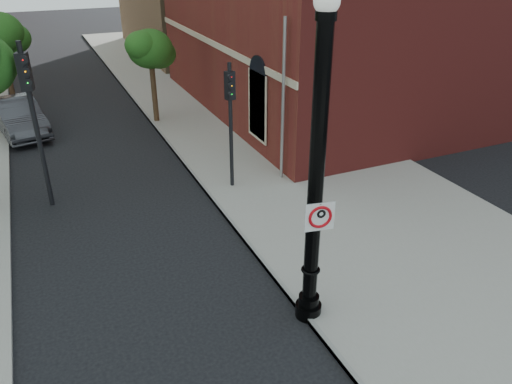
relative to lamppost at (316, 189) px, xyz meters
name	(u,v)px	position (x,y,z in m)	size (l,w,h in m)	color
ground	(219,343)	(-2.15, -0.01, -3.21)	(120.00, 120.00, 0.00)	black
sidewalk_right	(271,142)	(3.85, 9.99, -3.15)	(8.00, 60.00, 0.12)	gray
curb_edge	(179,157)	(-0.10, 9.99, -3.14)	(0.10, 60.00, 0.14)	gray
lamppost	(316,189)	(0.00, 0.00, 0.00)	(0.59, 0.59, 6.95)	black
no_parking_sign	(320,217)	(0.03, -0.18, -0.54)	(0.63, 0.15, 0.63)	white
parked_car	(19,117)	(-5.63, 15.54, -2.44)	(1.63, 4.66, 1.54)	#2F2F34
traffic_signal_left	(31,100)	(-4.91, 8.00, 0.25)	(0.39, 0.45, 5.13)	black
traffic_signal_right	(230,107)	(0.82, 6.72, -0.33)	(0.32, 0.37, 4.28)	black
utility_pole	(283,104)	(2.65, 6.61, -0.44)	(0.11, 0.11, 5.54)	#999999
street_tree_b	(0,34)	(-5.77, 19.09, 0.50)	(2.61, 2.36, 4.71)	#342314
street_tree_c	(151,50)	(0.17, 14.53, 0.10)	(2.33, 2.11, 4.21)	#342314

